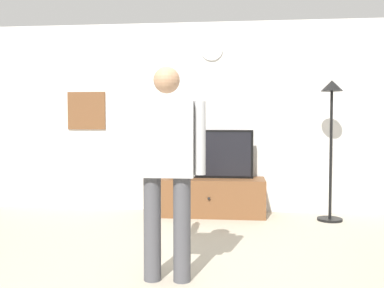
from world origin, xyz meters
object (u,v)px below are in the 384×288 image
at_px(framed_picture, 87,111).
at_px(person_standing_nearer_lamp, 167,160).
at_px(wall_clock, 212,49).
at_px(tv_stand, 210,197).
at_px(television, 211,154).
at_px(floor_lamp, 331,121).

relative_size(framed_picture, person_standing_nearer_lamp, 0.33).
distance_m(wall_clock, person_standing_nearer_lamp, 3.05).
bearing_deg(framed_picture, wall_clock, -0.16).
distance_m(tv_stand, television, 0.59).
xyz_separation_m(tv_stand, person_standing_nearer_lamp, (-0.20, -2.44, 0.72)).
height_order(wall_clock, person_standing_nearer_lamp, wall_clock).
bearing_deg(floor_lamp, television, 172.11).
height_order(television, person_standing_nearer_lamp, person_standing_nearer_lamp).
height_order(framed_picture, floor_lamp, floor_lamp).
height_order(wall_clock, framed_picture, wall_clock).
height_order(television, wall_clock, wall_clock).
relative_size(wall_clock, framed_picture, 0.56).
height_order(tv_stand, person_standing_nearer_lamp, person_standing_nearer_lamp).
height_order(tv_stand, wall_clock, wall_clock).
height_order(tv_stand, framed_picture, framed_picture).
distance_m(tv_stand, framed_picture, 2.22).
bearing_deg(person_standing_nearer_lamp, tv_stand, 85.22).
relative_size(television, floor_lamp, 0.64).
height_order(wall_clock, floor_lamp, wall_clock).
bearing_deg(person_standing_nearer_lamp, framed_picture, 120.92).
bearing_deg(wall_clock, floor_lamp, -16.39).
bearing_deg(television, person_standing_nearer_lamp, -94.69).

